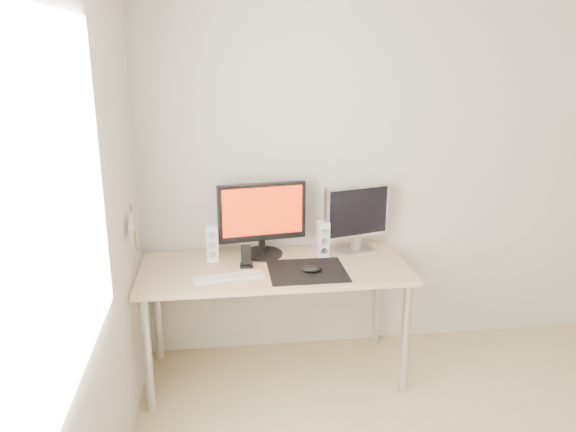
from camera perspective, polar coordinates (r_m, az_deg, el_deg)
wall_back at (r=3.78m, az=12.14°, el=5.11°), size 3.50×0.00×3.50m
wall_left at (r=1.95m, az=-21.65°, el=-6.42°), size 0.00×3.50×3.50m
window_pane at (r=1.87m, az=-22.09°, el=0.67°), size 0.00×1.30×1.30m
mousepad at (r=3.30m, az=1.96°, el=-5.59°), size 0.45×0.40×0.00m
mouse at (r=3.27m, az=2.40°, el=-5.41°), size 0.11×0.07×0.04m
desk at (r=3.41m, az=-1.38°, el=-6.30°), size 1.60×0.70×0.73m
main_monitor at (r=3.47m, az=-2.66°, el=-0.08°), size 0.55×0.29×0.47m
second_monitor at (r=3.58m, az=7.02°, el=0.11°), size 0.44×0.22×0.43m
speaker_left at (r=3.46m, az=-7.68°, el=-2.71°), size 0.07×0.09×0.23m
speaker_right at (r=3.50m, az=3.58°, el=-2.36°), size 0.07×0.09×0.23m
keyboard at (r=3.21m, az=-6.02°, el=-6.25°), size 0.43×0.19×0.02m
phone_dock at (r=3.36m, az=-4.28°, el=-4.50°), size 0.08×0.07×0.14m
pennant at (r=3.16m, az=-15.53°, el=-1.15°), size 0.01×0.23×0.29m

